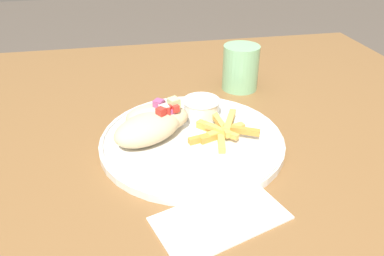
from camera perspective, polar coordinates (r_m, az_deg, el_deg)
table at (r=0.70m, az=2.74°, el=-8.17°), size 1.16×1.16×0.73m
napkin at (r=0.52m, az=4.37°, el=-13.54°), size 0.20×0.15×0.00m
plate at (r=0.65m, az=-0.00°, el=-1.84°), size 0.32×0.32×0.02m
pita_sandwich_near at (r=0.64m, az=-6.65°, el=0.03°), size 0.15×0.13×0.06m
pita_sandwich_far at (r=0.67m, az=-5.26°, el=1.66°), size 0.11×0.07×0.06m
fries_pile at (r=0.66m, az=4.50°, el=-0.40°), size 0.13×0.11×0.02m
sauce_ramekin at (r=0.71m, az=1.57°, el=3.24°), size 0.07×0.07×0.04m
water_glass at (r=0.86m, az=7.39°, el=8.82°), size 0.08×0.08×0.10m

